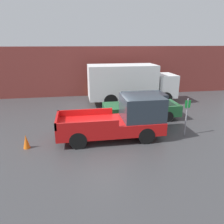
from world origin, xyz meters
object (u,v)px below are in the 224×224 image
object	(u,v)px
pickup_truck	(121,119)
newspaper_box	(94,91)
car	(142,106)
traffic_cone	(26,142)
delivery_truck	(129,83)
parking_sign	(186,115)

from	to	relation	value
pickup_truck	newspaper_box	xyz separation A→B (m)	(-0.66, 9.43, -0.53)
newspaper_box	car	bearing A→B (deg)	-69.13
pickup_truck	traffic_cone	xyz separation A→B (m)	(-4.71, -0.47, -0.69)
pickup_truck	delivery_truck	xyz separation A→B (m)	(2.00, 6.54, 0.68)
car	traffic_cone	world-z (taller)	car
delivery_truck	car	bearing A→B (deg)	-91.23
pickup_truck	parking_sign	distance (m)	3.45
delivery_truck	traffic_cone	world-z (taller)	delivery_truck
parking_sign	newspaper_box	xyz separation A→B (m)	(-4.09, 9.77, -0.67)
car	parking_sign	distance (m)	3.38
delivery_truck	traffic_cone	size ratio (longest dim) A/B	10.35
delivery_truck	parking_sign	bearing A→B (deg)	-78.24
newspaper_box	pickup_truck	bearing A→B (deg)	-85.99
delivery_truck	newspaper_box	size ratio (longest dim) A/B	6.95
traffic_cone	car	bearing A→B (deg)	25.36
parking_sign	traffic_cone	size ratio (longest dim) A/B	3.05
car	delivery_truck	bearing A→B (deg)	88.77
car	traffic_cone	bearing A→B (deg)	-154.64
car	newspaper_box	bearing A→B (deg)	110.87
parking_sign	traffic_cone	distance (m)	8.18
pickup_truck	car	xyz separation A→B (m)	(1.92, 2.67, -0.18)
pickup_truck	delivery_truck	bearing A→B (deg)	72.99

